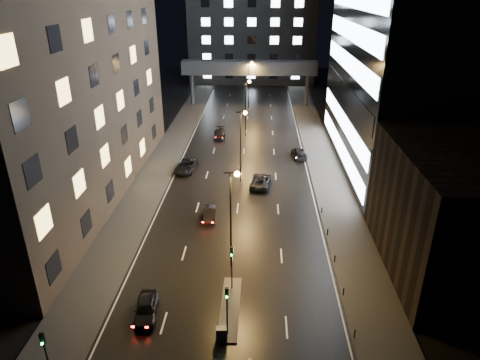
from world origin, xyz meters
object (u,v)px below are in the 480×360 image
Objects in this scene: car_away_a at (146,308)px; utility_cabinet at (222,334)px; car_away_c at (186,166)px; car_toward_b at (299,153)px; car_away_d at (220,134)px; car_away_b at (210,214)px; car_toward_a at (261,181)px.

car_away_a reaches higher than utility_cabinet.
car_toward_b is (17.16, 6.35, -0.05)m from car_away_c.
car_away_d is at bearing 79.81° from car_away_a.
car_away_d is (1.97, 45.94, -0.02)m from car_away_a.
utility_cabinet is at bearing -84.30° from car_away_b.
car_away_d reaches higher than car_toward_b.
car_toward_b is (6.10, 11.07, -0.04)m from car_toward_a.
car_away_d is 1.03× the size of car_toward_b.
utility_cabinet is (-2.92, -28.34, -0.03)m from car_toward_a.
car_away_a is 45.98m from car_away_d.
car_away_a reaches higher than car_toward_b.
car_toward_a is at bearing 54.79° from car_toward_b.
car_away_c is 1.12× the size of car_toward_b.
car_away_c is 34.05m from utility_cabinet.
car_away_c is at bearing -106.74° from car_away_d.
car_away_a is 3.82× the size of utility_cabinet.
car_toward_b is at bearing 59.47° from car_away_a.
car_toward_a is 28.49m from utility_cabinet.
car_away_a is at bearing 77.24° from car_toward_a.
car_away_b is at bearing 53.10° from car_toward_b.
car_away_d is 48.66m from utility_cabinet.
car_toward_a reaches higher than car_away_a.
car_toward_b is 4.24× the size of utility_cabinet.
car_toward_b is 40.43m from utility_cabinet.
car_toward_a is 1.11× the size of car_toward_b.
car_away_d is at bearing -62.47° from car_toward_a.
car_toward_a is (5.97, 9.39, 0.11)m from car_away_b.
car_away_b is 0.72× the size of car_toward_a.
car_away_d is (3.63, 15.40, -0.03)m from car_away_c.
car_away_b is 3.36× the size of utility_cabinet.
car_away_d reaches higher than utility_cabinet.
car_toward_a reaches higher than car_away_b.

